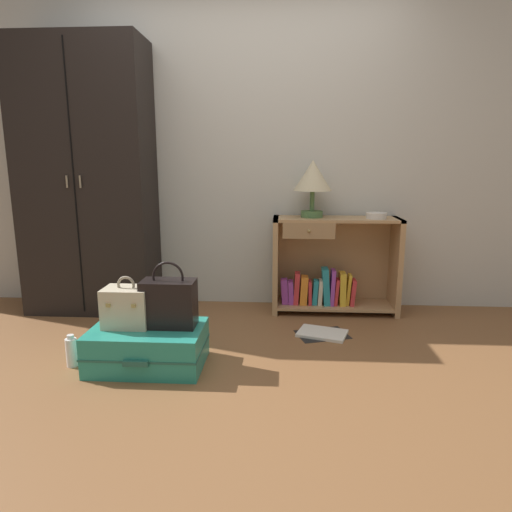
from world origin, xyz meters
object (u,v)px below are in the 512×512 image
handbag (169,303)px  bottle (72,352)px  wardrobe (87,180)px  bookshelf (331,268)px  open_book_on_floor (322,333)px  train_case (127,307)px  table_lamp (313,178)px  bowl (376,216)px  suitcase_large (148,347)px

handbag → bottle: 0.65m
handbag → wardrobe: bearing=131.6°
bottle → bookshelf: bearing=34.8°
open_book_on_floor → handbag: bearing=-151.4°
bookshelf → train_case: bookshelf is taller
table_lamp → open_book_on_floor: table_lamp is taller
bottle → open_book_on_floor: 1.63m
train_case → bottle: size_ratio=1.56×
bowl → open_book_on_floor: bearing=-131.5°
bowl → bottle: size_ratio=0.80×
train_case → handbag: 0.25m
handbag → open_book_on_floor: size_ratio=0.96×
suitcase_large → bookshelf: bearing=43.0°
table_lamp → bottle: table_lamp is taller
bookshelf → handbag: 1.48m
table_lamp → suitcase_large: (-1.01, -1.10, -0.95)m
suitcase_large → train_case: 0.27m
train_case → handbag: bearing=3.3°
wardrobe → table_lamp: (1.76, 0.07, 0.02)m
table_lamp → train_case: size_ratio=1.45×
wardrobe → bottle: size_ratio=10.79×
bowl → train_case: size_ratio=0.51×
table_lamp → suitcase_large: size_ratio=0.67×
bookshelf → wardrobe: bearing=-178.0°
bowl → suitcase_large: 1.94m
wardrobe → train_case: bearing=-57.8°
bottle → bowl: bearing=28.8°
handbag → suitcase_large: bearing=-162.1°
wardrobe → open_book_on_floor: (1.82, -0.47, -1.04)m
bottle → open_book_on_floor: bottle is taller
wardrobe → handbag: 1.48m
bookshelf → bowl: bearing=-9.2°
handbag → bottle: size_ratio=2.01×
bookshelf → suitcase_large: size_ratio=1.50×
bookshelf → handbag: bearing=-134.8°
table_lamp → train_case: (-1.13, -1.07, -0.71)m
bowl → suitcase_large: bearing=-145.2°
table_lamp → open_book_on_floor: bearing=-83.7°
bookshelf → bottle: bearing=-145.2°
wardrobe → train_case: (0.63, -1.00, -0.69)m
train_case → open_book_on_floor: train_case is taller
bottle → wardrobe: bearing=105.8°
bowl → open_book_on_floor: (-0.43, -0.48, -0.78)m
table_lamp → train_case: 1.71m
table_lamp → bowl: bearing=-7.1°
train_case → open_book_on_floor: bearing=24.0°
wardrobe → suitcase_large: (0.75, -1.03, -0.93)m
bowl → suitcase_large: (-1.50, -1.04, -0.67)m
suitcase_large → train_case: size_ratio=2.18×
bookshelf → table_lamp: (-0.16, 0.01, 0.71)m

